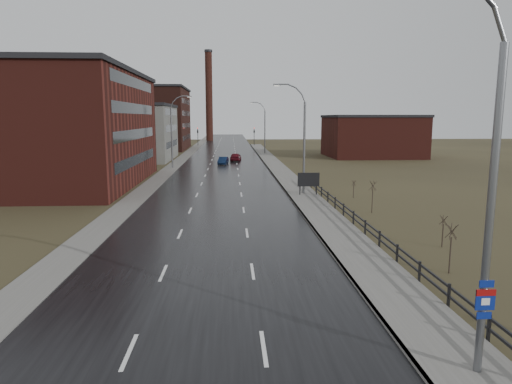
{
  "coord_description": "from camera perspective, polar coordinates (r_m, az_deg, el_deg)",
  "views": [
    {
      "loc": [
        1.21,
        -10.66,
        7.94
      ],
      "look_at": [
        2.9,
        19.55,
        3.0
      ],
      "focal_mm": 32.0,
      "sensor_mm": 36.0,
      "label": 1
    }
  ],
  "objects": [
    {
      "name": "streetlight_right_mid",
      "position": [
        47.28,
        5.71,
        6.67
      ],
      "size": [
        3.36,
        0.28,
        11.35
      ],
      "color": "slate",
      "rests_on": "ground"
    },
    {
      "name": "streetlight_right_far",
      "position": [
        100.95,
        0.94,
        8.07
      ],
      "size": [
        3.36,
        0.28,
        11.35
      ],
      "color": "slate",
      "rests_on": "ground"
    },
    {
      "name": "car_near",
      "position": [
        77.92,
        -4.13,
        3.88
      ],
      "size": [
        1.89,
        4.13,
        1.31
      ],
      "primitive_type": "imported",
      "rotation": [
        0.0,
        0.0,
        -0.13
      ],
      "color": "#0A1936",
      "rests_on": "ground"
    },
    {
      "name": "road",
      "position": [
        71.12,
        -4.17,
        2.86
      ],
      "size": [
        14.0,
        300.0,
        0.06
      ],
      "primitive_type": "cube",
      "color": "black",
      "rests_on": "ground"
    },
    {
      "name": "guardrail",
      "position": [
        31.22,
        13.86,
        -4.39
      ],
      "size": [
        0.1,
        53.05,
        1.1
      ],
      "color": "black",
      "rests_on": "ground"
    },
    {
      "name": "shrub_f",
      "position": [
        46.5,
        12.11,
        0.4
      ],
      "size": [
        0.43,
        0.45,
        1.78
      ],
      "color": "#382D23",
      "rests_on": "ground"
    },
    {
      "name": "sidewalk_right",
      "position": [
        46.92,
        5.9,
        -0.41
      ],
      "size": [
        3.2,
        180.0,
        0.18
      ],
      "primitive_type": "cube",
      "color": "#595651",
      "rests_on": "ground"
    },
    {
      "name": "warehouse_near",
      "position": [
        59.94,
        -25.16,
        7.27
      ],
      "size": [
        22.44,
        28.56,
        13.5
      ],
      "color": "#471914",
      "rests_on": "ground"
    },
    {
      "name": "traffic_light_right",
      "position": [
        130.88,
        -0.23,
        7.8
      ],
      "size": [
        0.58,
        2.73,
        5.3
      ],
      "color": "black",
      "rests_on": "ground"
    },
    {
      "name": "streetlight_main",
      "position": [
        14.71,
        26.4,
        0.96
      ],
      "size": [
        3.91,
        0.29,
        12.11
      ],
      "color": "slate",
      "rests_on": "ground"
    },
    {
      "name": "curb_right",
      "position": [
        46.7,
        4.06,
        -0.43
      ],
      "size": [
        0.16,
        180.0,
        0.18
      ],
      "primitive_type": "cube",
      "color": "slate",
      "rests_on": "ground"
    },
    {
      "name": "sidewalk_left",
      "position": [
        71.72,
        -10.74,
        2.8
      ],
      "size": [
        2.4,
        260.0,
        0.12
      ],
      "primitive_type": "cube",
      "color": "#595651",
      "rests_on": "ground"
    },
    {
      "name": "smokestack",
      "position": [
        161.0,
        -5.9,
        11.91
      ],
      "size": [
        2.7,
        2.7,
        30.7
      ],
      "color": "#331611",
      "rests_on": "ground"
    },
    {
      "name": "streetlight_left",
      "position": [
        73.24,
        -10.28,
        7.48
      ],
      "size": [
        3.36,
        0.28,
        11.35
      ],
      "color": "slate",
      "rests_on": "ground"
    },
    {
      "name": "car_far",
      "position": [
        84.37,
        -2.56,
        4.38
      ],
      "size": [
        2.29,
        4.67,
        1.53
      ],
      "primitive_type": "imported",
      "rotation": [
        0.0,
        0.0,
        3.03
      ],
      "color": "#510D16",
      "rests_on": "ground"
    },
    {
      "name": "billboard",
      "position": [
        46.58,
        6.58,
        1.47
      ],
      "size": [
        2.23,
        0.17,
        2.45
      ],
      "color": "black",
      "rests_on": "ground"
    },
    {
      "name": "shrub_e",
      "position": [
        39.45,
        14.36,
        -0.49
      ],
      "size": [
        0.64,
        0.68,
        2.73
      ],
      "color": "#382D23",
      "rests_on": "ground"
    },
    {
      "name": "warehouse_far",
      "position": [
        121.11,
        -14.92,
        8.87
      ],
      "size": [
        26.52,
        24.48,
        15.5
      ],
      "color": "#331611",
      "rests_on": "ground"
    },
    {
      "name": "building_right",
      "position": [
        97.19,
        14.31,
        6.81
      ],
      "size": [
        18.36,
        16.32,
        8.5
      ],
      "color": "#471914",
      "rests_on": "ground"
    },
    {
      "name": "traffic_light_left",
      "position": [
        131.03,
        -7.3,
        7.73
      ],
      "size": [
        0.58,
        2.73,
        5.3
      ],
      "color": "black",
      "rests_on": "ground"
    },
    {
      "name": "shrub_d",
      "position": [
        30.5,
        22.33,
        -4.47
      ],
      "size": [
        0.48,
        0.5,
        2.0
      ],
      "color": "#382D23",
      "rests_on": "ground"
    },
    {
      "name": "shrub_c",
      "position": [
        25.52,
        23.16,
        -6.38
      ],
      "size": [
        0.61,
        0.65,
        2.6
      ],
      "color": "#382D23",
      "rests_on": "ground"
    },
    {
      "name": "warehouse_mid",
      "position": [
        90.76,
        -15.55,
        7.24
      ],
      "size": [
        16.32,
        20.4,
        10.5
      ],
      "color": "slate",
      "rests_on": "ground"
    }
  ]
}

